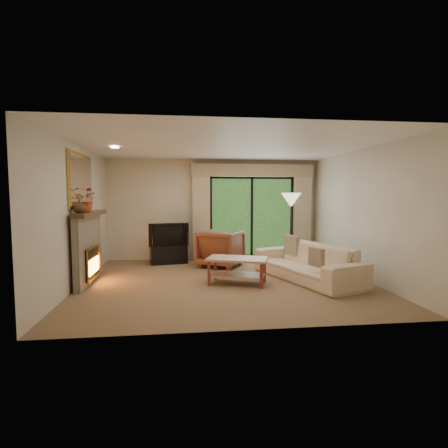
{
  "coord_description": "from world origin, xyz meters",
  "views": [
    {
      "loc": [
        -0.84,
        -6.67,
        1.68
      ],
      "look_at": [
        0.0,
        0.3,
        1.1
      ],
      "focal_mm": 28.0,
      "sensor_mm": 36.0,
      "label": 1
    }
  ],
  "objects": [
    {
      "name": "wall_front",
      "position": [
        0.0,
        -2.5,
        1.3
      ],
      "size": [
        5.0,
        0.0,
        5.0
      ],
      "primitive_type": "plane",
      "rotation": [
        -1.57,
        0.0,
        0.0
      ],
      "color": "beige",
      "rests_on": "ground"
    },
    {
      "name": "coffee_table",
      "position": [
        0.19,
        -0.21,
        0.25
      ],
      "size": [
        1.25,
        0.94,
        0.5
      ],
      "primitive_type": null,
      "rotation": [
        0.0,
        0.0,
        -0.34
      ],
      "color": "tan",
      "rests_on": "floor"
    },
    {
      "name": "mirror",
      "position": [
        -2.71,
        0.2,
        1.95
      ],
      "size": [
        0.07,
        1.45,
        1.02
      ],
      "primitive_type": null,
      "color": "gold",
      "rests_on": "wall_left"
    },
    {
      "name": "tv",
      "position": [
        -1.18,
        1.95,
        0.73
      ],
      "size": [
        0.98,
        0.31,
        0.56
      ],
      "primitive_type": "imported",
      "rotation": [
        0.0,
        0.0,
        0.19
      ],
      "color": "black",
      "rests_on": "media_console"
    },
    {
      "name": "branches",
      "position": [
        -2.61,
        0.15,
        1.59
      ],
      "size": [
        0.48,
        0.44,
        0.44
      ],
      "primitive_type": "imported",
      "rotation": [
        0.0,
        0.0,
        -0.28
      ],
      "color": "#B4451B",
      "rests_on": "fireplace"
    },
    {
      "name": "floor",
      "position": [
        0.0,
        0.0,
        0.0
      ],
      "size": [
        5.5,
        5.5,
        0.0
      ],
      "primitive_type": "plane",
      "color": "#836346",
      "rests_on": "ground"
    },
    {
      "name": "wall_back",
      "position": [
        0.0,
        2.5,
        1.3
      ],
      "size": [
        5.0,
        0.0,
        5.0
      ],
      "primitive_type": "plane",
      "rotation": [
        1.57,
        0.0,
        0.0
      ],
      "color": "beige",
      "rests_on": "ground"
    },
    {
      "name": "floor_lamp",
      "position": [
        1.71,
        1.29,
        0.87
      ],
      "size": [
        0.5,
        0.5,
        1.73
      ],
      "primitive_type": null,
      "rotation": [
        0.0,
        0.0,
        -0.07
      ],
      "color": "white",
      "rests_on": "floor"
    },
    {
      "name": "ceiling",
      "position": [
        0.0,
        0.0,
        2.6
      ],
      "size": [
        5.5,
        5.5,
        0.0
      ],
      "primitive_type": "plane",
      "rotation": [
        3.14,
        0.0,
        0.0
      ],
      "color": "white",
      "rests_on": "ground"
    },
    {
      "name": "curtain_left",
      "position": [
        -0.35,
        2.34,
        1.2
      ],
      "size": [
        0.45,
        0.18,
        2.35
      ],
      "primitive_type": "cube",
      "color": "tan",
      "rests_on": "floor"
    },
    {
      "name": "pillow_far",
      "position": [
        1.53,
        0.62,
        0.6
      ],
      "size": [
        0.24,
        0.43,
        0.42
      ],
      "primitive_type": "cube",
      "rotation": [
        0.0,
        0.0,
        0.33
      ],
      "color": "brown",
      "rests_on": "sofa"
    },
    {
      "name": "cornice",
      "position": [
        1.0,
        2.36,
        2.32
      ],
      "size": [
        3.2,
        0.24,
        0.32
      ],
      "primitive_type": "cube",
      "color": "tan",
      "rests_on": "wall_back"
    },
    {
      "name": "sofa",
      "position": [
        1.61,
        -0.08,
        0.35
      ],
      "size": [
        1.69,
        2.6,
        0.71
      ],
      "primitive_type": "imported",
      "rotation": [
        0.0,
        0.0,
        -1.24
      ],
      "color": "beige",
      "rests_on": "floor"
    },
    {
      "name": "wall_left",
      "position": [
        -2.75,
        0.0,
        1.3
      ],
      "size": [
        0.0,
        5.0,
        5.0
      ],
      "primitive_type": "plane",
      "rotation": [
        1.57,
        0.0,
        1.57
      ],
      "color": "beige",
      "rests_on": "ground"
    },
    {
      "name": "curtain_right",
      "position": [
        2.35,
        2.34,
        1.2
      ],
      "size": [
        0.45,
        0.18,
        2.35
      ],
      "primitive_type": "cube",
      "color": "tan",
      "rests_on": "floor"
    },
    {
      "name": "media_console",
      "position": [
        -1.18,
        1.95,
        0.22
      ],
      "size": [
        0.95,
        0.56,
        0.44
      ],
      "primitive_type": "cube",
      "rotation": [
        0.0,
        0.0,
        0.19
      ],
      "color": "black",
      "rests_on": "floor"
    },
    {
      "name": "pillow_near",
      "position": [
        1.53,
        -0.78,
        0.58
      ],
      "size": [
        0.19,
        0.35,
        0.34
      ],
      "primitive_type": "cube",
      "rotation": [
        0.0,
        0.0,
        0.33
      ],
      "color": "brown",
      "rests_on": "sofa"
    },
    {
      "name": "armchair",
      "position": [
        0.06,
        1.43,
        0.43
      ],
      "size": [
        1.27,
        1.28,
        0.86
      ],
      "primitive_type": "imported",
      "rotation": [
        0.0,
        0.0,
        2.62
      ],
      "color": "brown",
      "rests_on": "floor"
    },
    {
      "name": "sliding_door",
      "position": [
        1.0,
        2.45,
        1.1
      ],
      "size": [
        2.26,
        0.1,
        2.16
      ],
      "primitive_type": null,
      "color": "black",
      "rests_on": "floor"
    },
    {
      "name": "wall_right",
      "position": [
        2.75,
        0.0,
        1.3
      ],
      "size": [
        0.0,
        5.0,
        5.0
      ],
      "primitive_type": "plane",
      "rotation": [
        1.57,
        0.0,
        -1.57
      ],
      "color": "beige",
      "rests_on": "ground"
    },
    {
      "name": "vase",
      "position": [
        -2.61,
        -0.34,
        1.49
      ],
      "size": [
        0.26,
        0.26,
        0.24
      ],
      "primitive_type": "imported",
      "rotation": [
        0.0,
        0.0,
        0.15
      ],
      "color": "#47321B",
      "rests_on": "fireplace"
    },
    {
      "name": "fireplace",
      "position": [
        -2.63,
        0.2,
        0.69
      ],
      "size": [
        0.24,
        1.7,
        1.37
      ],
      "primitive_type": null,
      "color": "gray",
      "rests_on": "floor"
    }
  ]
}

